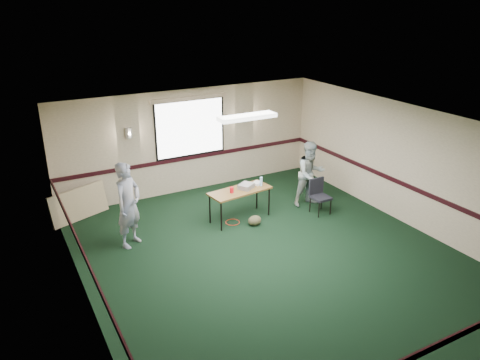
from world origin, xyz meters
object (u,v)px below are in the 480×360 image
conference_chair (319,193)px  person_left (128,205)px  folding_table (240,192)px  projector (246,186)px  person_right (310,174)px

conference_chair → person_left: 4.45m
folding_table → projector: (0.17, 0.02, 0.11)m
folding_table → person_right: (1.90, -0.10, 0.13)m
conference_chair → person_right: bearing=81.0°
conference_chair → person_left: person_left is taller
conference_chair → person_right: person_right is taller
projector → person_left: 2.73m
projector → person_right: size_ratio=0.20×
folding_table → conference_chair: (1.83, -0.56, -0.19)m
person_left → conference_chair: bearing=-44.4°
projector → conference_chair: bearing=-49.4°
person_left → folding_table: bearing=-37.5°
conference_chair → person_right: size_ratio=0.52×
projector → person_right: (1.73, -0.12, 0.03)m
conference_chair → folding_table: bearing=162.8°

